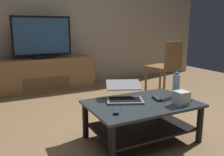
{
  "coord_description": "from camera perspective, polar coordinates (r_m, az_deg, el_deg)",
  "views": [
    {
      "loc": [
        -1.11,
        -2.03,
        1.09
      ],
      "look_at": [
        0.05,
        0.26,
        0.53
      ],
      "focal_mm": 37.67,
      "sensor_mm": 36.0,
      "label": 1
    }
  ],
  "objects": [
    {
      "name": "ground_plane",
      "position": [
        2.56,
        1.71,
        -12.99
      ],
      "size": [
        7.68,
        7.68,
        0.0
      ],
      "primitive_type": "plane",
      "color": "olive"
    },
    {
      "name": "back_wall",
      "position": [
        4.57,
        -13.23,
        15.82
      ],
      "size": [
        6.4,
        0.12,
        2.8
      ],
      "primitive_type": "cube",
      "color": "#B2A38C",
      "rests_on": "ground"
    },
    {
      "name": "coffee_table",
      "position": [
        2.31,
        7.2,
        -8.72
      ],
      "size": [
        1.03,
        0.68,
        0.38
      ],
      "color": "#2D383D",
      "rests_on": "ground"
    },
    {
      "name": "media_cabinet",
      "position": [
        4.25,
        -16.11,
        0.83
      ],
      "size": [
        1.72,
        0.43,
        0.57
      ],
      "color": "olive",
      "rests_on": "ground"
    },
    {
      "name": "television",
      "position": [
        4.16,
        -16.56,
        9.24
      ],
      "size": [
        0.97,
        0.2,
        0.7
      ],
      "color": "black",
      "rests_on": "media_cabinet"
    },
    {
      "name": "dining_chair",
      "position": [
        3.92,
        13.15,
        3.23
      ],
      "size": [
        0.53,
        0.53,
        0.87
      ],
      "color": "brown",
      "rests_on": "ground"
    },
    {
      "name": "laptop",
      "position": [
        2.33,
        2.98,
        -3.85
      ],
      "size": [
        0.46,
        0.48,
        0.16
      ],
      "color": "gray",
      "rests_on": "coffee_table"
    },
    {
      "name": "router_box",
      "position": [
        2.27,
        16.49,
        -4.7
      ],
      "size": [
        0.12,
        0.12,
        0.13
      ],
      "color": "silver",
      "rests_on": "coffee_table"
    },
    {
      "name": "water_bottle_near",
      "position": [
        2.5,
        15.33,
        -1.72
      ],
      "size": [
        0.07,
        0.07,
        0.26
      ],
      "color": "silver",
      "rests_on": "coffee_table"
    },
    {
      "name": "cell_phone",
      "position": [
        2.44,
        17.25,
        -4.98
      ],
      "size": [
        0.14,
        0.15,
        0.01
      ],
      "primitive_type": "cube",
      "rotation": [
        0.0,
        0.0,
        0.62
      ],
      "color": "black",
      "rests_on": "coffee_table"
    },
    {
      "name": "tv_remote",
      "position": [
        2.01,
        1.41,
        -7.94
      ],
      "size": [
        0.13,
        0.15,
        0.02
      ],
      "primitive_type": "cube",
      "rotation": [
        0.0,
        0.0,
        -0.66
      ],
      "color": "#2D2D30",
      "rests_on": "coffee_table"
    },
    {
      "name": "soundbar_remote",
      "position": [
        2.39,
        10.85,
        -4.87
      ],
      "size": [
        0.08,
        0.17,
        0.02
      ],
      "primitive_type": "cube",
      "rotation": [
        0.0,
        0.0,
        -0.24
      ],
      "color": "#2D2D30",
      "rests_on": "coffee_table"
    }
  ]
}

